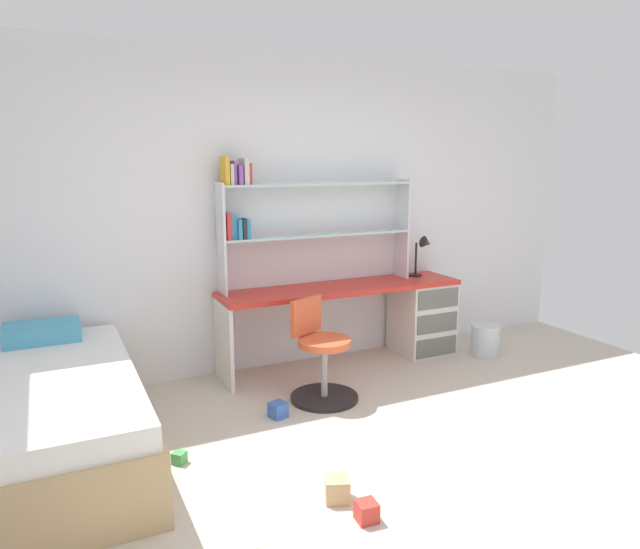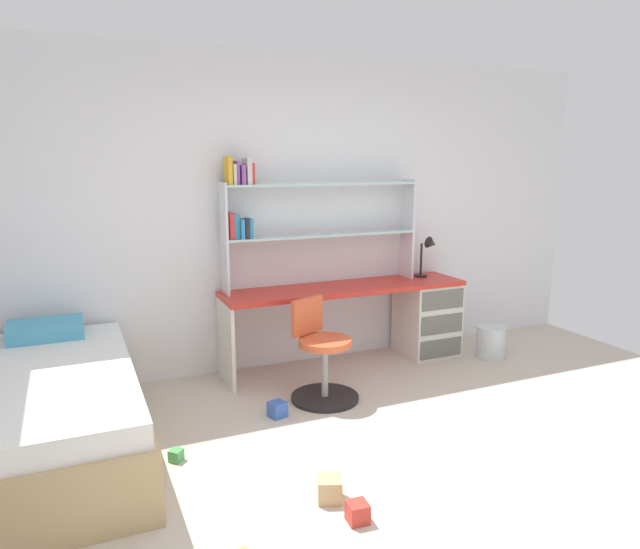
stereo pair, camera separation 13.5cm
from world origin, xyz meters
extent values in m
cube|color=beige|center=(0.00, 0.00, -0.01)|extent=(6.10, 5.62, 0.02)
cube|color=silver|center=(0.00, 2.34, 1.34)|extent=(6.10, 0.06, 2.68)
cube|color=red|center=(0.39, 2.04, 0.70)|extent=(2.19, 0.50, 0.04)
cube|color=silver|center=(1.24, 2.04, 0.34)|extent=(0.49, 0.48, 0.68)
cube|color=silver|center=(-0.69, 2.04, 0.34)|extent=(0.03, 0.45, 0.68)
cube|color=#64625E|center=(1.24, 1.79, 0.11)|extent=(0.44, 0.01, 0.17)
cube|color=#64625E|center=(1.24, 1.79, 0.34)|extent=(0.44, 0.01, 0.17)
cube|color=#64625E|center=(1.24, 1.79, 0.57)|extent=(0.44, 0.01, 0.17)
cube|color=silver|center=(-0.64, 2.17, 1.18)|extent=(0.02, 0.22, 0.91)
cube|color=silver|center=(1.08, 2.17, 1.18)|extent=(0.02, 0.22, 0.91)
cube|color=silver|center=(0.22, 2.17, 1.17)|extent=(1.71, 0.22, 0.02)
cube|color=silver|center=(0.22, 2.17, 1.60)|extent=(1.71, 0.22, 0.02)
cube|color=red|center=(-0.59, 2.17, 1.28)|extent=(0.04, 0.17, 0.21)
cube|color=#338CBF|center=(-0.55, 2.17, 1.27)|extent=(0.04, 0.13, 0.19)
cube|color=#338CBF|center=(-0.51, 2.17, 1.25)|extent=(0.03, 0.19, 0.16)
cube|color=#26262D|center=(-0.47, 2.17, 1.25)|extent=(0.03, 0.19, 0.15)
cube|color=#338CBF|center=(-0.43, 2.17, 1.26)|extent=(0.03, 0.15, 0.16)
cube|color=gold|center=(-0.60, 2.17, 1.72)|extent=(0.03, 0.17, 0.22)
cube|color=beige|center=(-0.56, 2.17, 1.69)|extent=(0.03, 0.15, 0.16)
cube|color=purple|center=(-0.53, 2.17, 1.70)|extent=(0.02, 0.13, 0.19)
cube|color=purple|center=(-0.49, 2.17, 1.69)|extent=(0.03, 0.17, 0.15)
cube|color=beige|center=(-0.44, 2.17, 1.71)|extent=(0.04, 0.17, 0.21)
cube|color=red|center=(-0.40, 2.17, 1.69)|extent=(0.02, 0.13, 0.17)
cylinder|color=black|center=(1.22, 2.13, 0.73)|extent=(0.12, 0.12, 0.02)
cylinder|color=black|center=(1.22, 2.13, 0.89)|extent=(0.02, 0.02, 0.30)
cone|color=black|center=(1.30, 2.08, 1.04)|extent=(0.12, 0.11, 0.13)
cylinder|color=black|center=(-0.09, 1.41, 0.01)|extent=(0.52, 0.52, 0.03)
cylinder|color=#A5A8AD|center=(-0.09, 1.41, 0.22)|extent=(0.05, 0.05, 0.43)
cylinder|color=#D85933|center=(-0.09, 1.41, 0.46)|extent=(0.40, 0.40, 0.05)
cube|color=#D85933|center=(-0.17, 1.57, 0.63)|extent=(0.31, 0.17, 0.28)
cube|color=tan|center=(-1.99, 1.29, 0.21)|extent=(1.07, 1.99, 0.41)
cube|color=white|center=(-1.99, 1.29, 0.48)|extent=(1.01, 1.93, 0.14)
cube|color=#4CA5CC|center=(-1.99, 2.04, 0.61)|extent=(0.50, 0.32, 0.12)
cylinder|color=silver|center=(1.72, 1.68, 0.15)|extent=(0.27, 0.27, 0.29)
cube|color=#3860B7|center=(-0.52, 1.27, 0.06)|extent=(0.14, 0.14, 0.11)
cube|color=#479E51|center=(-1.30, 0.94, 0.04)|extent=(0.10, 0.10, 0.07)
cube|color=red|center=(-0.56, -0.05, 0.05)|extent=(0.11, 0.11, 0.10)
cube|color=tan|center=(-0.61, 0.18, 0.06)|extent=(0.17, 0.17, 0.13)
camera|label=1|loc=(-1.92, -2.34, 1.81)|focal=32.56mm
camera|label=2|loc=(-1.79, -2.39, 1.81)|focal=32.56mm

